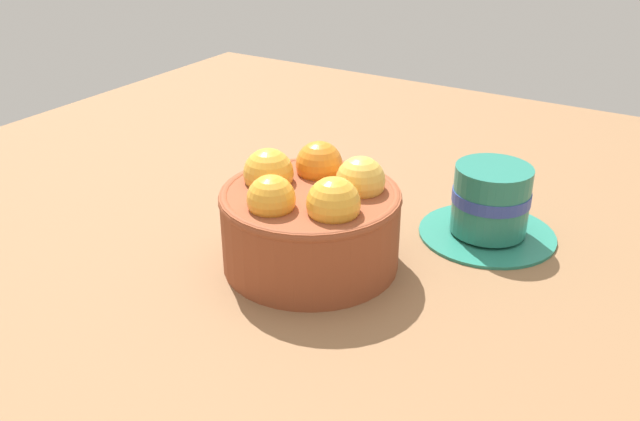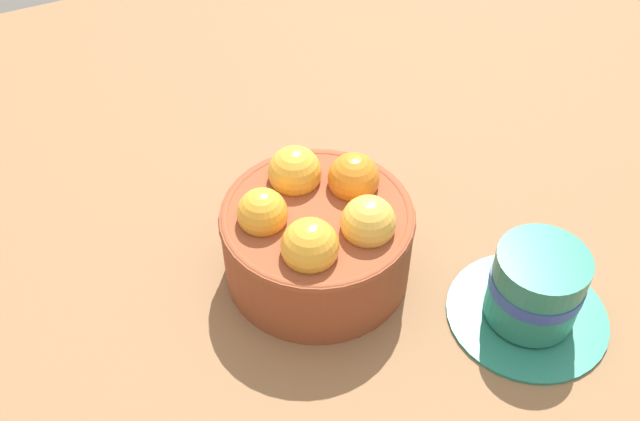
# 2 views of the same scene
# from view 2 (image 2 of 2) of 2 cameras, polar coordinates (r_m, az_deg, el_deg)

# --- Properties ---
(ground_plane) EXTENTS (1.19, 1.13, 0.05)m
(ground_plane) POSITION_cam_2_polar(r_m,az_deg,el_deg) (0.66, -0.20, -6.03)
(ground_plane) COLOR brown
(terracotta_bowl) EXTENTS (0.16, 0.16, 0.10)m
(terracotta_bowl) POSITION_cam_2_polar(r_m,az_deg,el_deg) (0.60, -0.20, -1.82)
(terracotta_bowl) COLOR brown
(terracotta_bowl) RESTS_ON ground_plane
(coffee_cup) EXTENTS (0.13, 0.13, 0.07)m
(coffee_cup) POSITION_cam_2_polar(r_m,az_deg,el_deg) (0.60, 16.38, -6.05)
(coffee_cup) COLOR #277A65
(coffee_cup) RESTS_ON ground_plane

